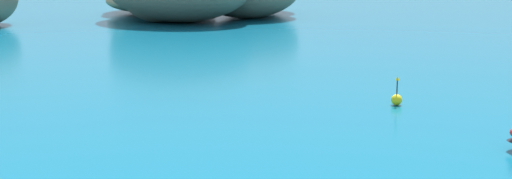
{
  "coord_description": "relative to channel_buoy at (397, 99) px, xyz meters",
  "views": [
    {
      "loc": [
        -11.09,
        -9.6,
        7.41
      ],
      "look_at": [
        2.03,
        15.97,
        1.67
      ],
      "focal_mm": 47.19,
      "sensor_mm": 36.0,
      "label": 1
    }
  ],
  "objects": [
    {
      "name": "channel_buoy",
      "position": [
        0.0,
        0.0,
        0.0
      ],
      "size": [
        0.56,
        0.56,
        1.48
      ],
      "color": "yellow",
      "rests_on": "ground"
    }
  ]
}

